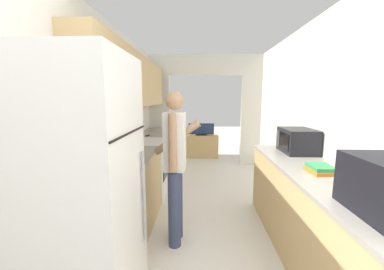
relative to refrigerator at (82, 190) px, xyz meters
The scene contains 13 objects.
wall_left 1.59m from the refrigerator, 101.47° to the left, with size 0.38×6.92×2.50m.
wall_right 2.46m from the refrigerator, 24.29° to the left, with size 0.06×6.92×2.50m.
wall_far_with_doorway 4.04m from the refrigerator, 76.68° to the left, with size 2.94×0.06×2.50m.
counter_left 2.11m from the refrigerator, 91.36° to the left, with size 0.62×3.34×0.88m.
counter_right 2.04m from the refrigerator, 17.36° to the left, with size 0.62×2.41×0.88m.
refrigerator is the anchor object (origin of this frame).
range_oven 2.10m from the refrigerator, 91.13° to the left, with size 0.66×0.73×1.02m.
person 1.01m from the refrigerator, 56.70° to the left, with size 0.52×0.38×1.61m.
microwave 2.42m from the refrigerator, 34.10° to the left, with size 0.36×0.50×0.29m.
book_stack 1.97m from the refrigerator, 16.19° to the left, with size 0.24×0.25×0.07m.
tv_cabinet 4.73m from the refrigerator, 79.65° to the left, with size 0.89×0.42×0.58m.
television 4.65m from the refrigerator, 79.56° to the left, with size 0.66×0.16×0.31m.
knife 2.60m from the refrigerator, 92.41° to the left, with size 0.10×0.31×0.02m.
Camera 1 is at (-0.11, -0.85, 1.54)m, focal length 22.00 mm.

